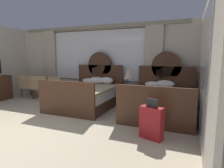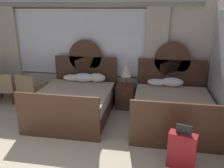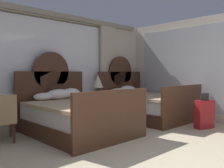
{
  "view_description": "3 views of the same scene",
  "coord_description": "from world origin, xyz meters",
  "views": [
    {
      "loc": [
        3.18,
        -2.47,
        1.59
      ],
      "look_at": [
        1.27,
        2.17,
        0.85
      ],
      "focal_mm": 30.38,
      "sensor_mm": 36.0,
      "label": 1
    },
    {
      "loc": [
        2.0,
        -2.35,
        2.55
      ],
      "look_at": [
        1.16,
        2.42,
        0.94
      ],
      "focal_mm": 37.23,
      "sensor_mm": 36.0,
      "label": 2
    },
    {
      "loc": [
        -2.68,
        -1.43,
        1.25
      ],
      "look_at": [
        1.12,
        2.53,
        0.99
      ],
      "focal_mm": 39.05,
      "sensor_mm": 36.0,
      "label": 3
    }
  ],
  "objects": [
    {
      "name": "suitcase_on_floor",
      "position": [
        2.56,
        1.04,
        0.32
      ],
      "size": [
        0.48,
        0.31,
        0.79
      ],
      "color": "maroon",
      "rests_on": "ground_plane"
    },
    {
      "name": "bed_near_mirror",
      "position": [
        2.5,
        2.63,
        0.38
      ],
      "size": [
        1.72,
        2.12,
        1.73
      ],
      "color": "#472B1C",
      "rests_on": "ground_plane"
    },
    {
      "name": "wall_back_window",
      "position": [
        0.0,
        3.82,
        1.43
      ],
      "size": [
        6.87,
        0.22,
        2.7
      ],
      "color": "beige",
      "rests_on": "ground_plane"
    },
    {
      "name": "nightstand_between_beds",
      "position": [
        1.36,
        3.33,
        0.31
      ],
      "size": [
        0.46,
        0.48,
        0.63
      ],
      "color": "#472B1C",
      "rests_on": "ground_plane"
    },
    {
      "name": "wall_right_mirror",
      "position": [
        3.47,
        1.63,
        1.35
      ],
      "size": [
        0.08,
        4.41,
        2.7
      ],
      "color": "beige",
      "rests_on": "ground_plane"
    },
    {
      "name": "bed_near_window",
      "position": [
        0.22,
        2.64,
        0.38
      ],
      "size": [
        1.72,
        2.12,
        1.73
      ],
      "color": "#472B1C",
      "rests_on": "ground_plane"
    },
    {
      "name": "table_lamp_on_nightstand",
      "position": [
        1.37,
        3.31,
        1.03
      ],
      "size": [
        0.27,
        0.27,
        0.57
      ],
      "color": "brown",
      "rests_on": "nightstand_between_beds"
    },
    {
      "name": "book_on_nightstand",
      "position": [
        1.45,
        3.23,
        0.64
      ],
      "size": [
        0.18,
        0.26,
        0.03
      ],
      "color": "maroon",
      "rests_on": "nightstand_between_beds"
    }
  ]
}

